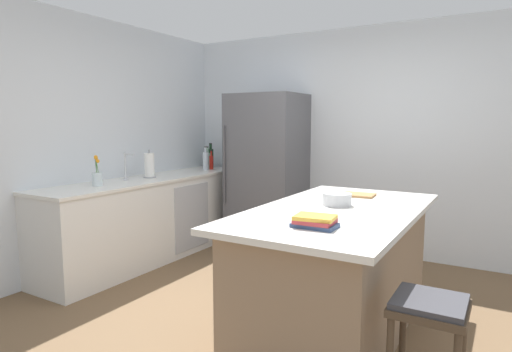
% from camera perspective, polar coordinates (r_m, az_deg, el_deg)
% --- Properties ---
extents(ground_plane, '(7.20, 7.20, 0.00)m').
position_cam_1_polar(ground_plane, '(3.37, 4.06, -19.68)').
color(ground_plane, brown).
extents(wall_rear, '(6.00, 0.10, 2.60)m').
position_cam_1_polar(wall_rear, '(5.13, 15.53, 4.39)').
color(wall_rear, silver).
rests_on(wall_rear, ground_plane).
extents(wall_left, '(0.10, 6.00, 2.60)m').
position_cam_1_polar(wall_left, '(4.65, -23.94, 3.79)').
color(wall_left, silver).
rests_on(wall_left, ground_plane).
extents(counter_run_left, '(0.66, 2.70, 0.91)m').
position_cam_1_polar(counter_run_left, '(4.98, -13.75, -5.42)').
color(counter_run_left, silver).
rests_on(counter_run_left, ground_plane).
extents(kitchen_island, '(1.06, 1.99, 0.91)m').
position_cam_1_polar(kitchen_island, '(3.23, 10.64, -12.11)').
color(kitchen_island, '#8E755B').
rests_on(kitchen_island, ground_plane).
extents(refrigerator, '(0.84, 0.73, 1.86)m').
position_cam_1_polar(refrigerator, '(5.24, 1.47, 0.62)').
color(refrigerator, '#56565B').
rests_on(refrigerator, ground_plane).
extents(bar_stool, '(0.36, 0.36, 0.65)m').
position_cam_1_polar(bar_stool, '(2.43, 21.91, -17.45)').
color(bar_stool, '#473828').
rests_on(bar_stool, ground_plane).
extents(sink_faucet, '(0.15, 0.05, 0.30)m').
position_cam_1_polar(sink_faucet, '(4.72, -16.84, 1.31)').
color(sink_faucet, silver).
rests_on(sink_faucet, counter_run_left).
extents(flower_vase, '(0.10, 0.10, 0.30)m').
position_cam_1_polar(flower_vase, '(4.42, -20.31, -0.11)').
color(flower_vase, silver).
rests_on(flower_vase, counter_run_left).
extents(paper_towel_roll, '(0.14, 0.14, 0.31)m').
position_cam_1_polar(paper_towel_roll, '(4.91, -13.95, 1.34)').
color(paper_towel_roll, gray).
rests_on(paper_towel_roll, counter_run_left).
extents(wine_bottle, '(0.07, 0.07, 0.33)m').
position_cam_1_polar(wine_bottle, '(5.87, -6.03, 2.47)').
color(wine_bottle, '#19381E').
rests_on(wine_bottle, counter_run_left).
extents(gin_bottle, '(0.07, 0.07, 0.29)m').
position_cam_1_polar(gin_bottle, '(5.78, -6.41, 2.12)').
color(gin_bottle, '#8CB79E').
rests_on(gin_bottle, counter_run_left).
extents(hot_sauce_bottle, '(0.05, 0.05, 0.25)m').
position_cam_1_polar(hot_sauce_bottle, '(5.64, -5.95, 1.86)').
color(hot_sauce_bottle, red).
rests_on(hot_sauce_bottle, counter_run_left).
extents(soda_bottle, '(0.07, 0.07, 0.30)m').
position_cam_1_polar(soda_bottle, '(5.57, -6.70, 2.06)').
color(soda_bottle, silver).
rests_on(soda_bottle, counter_run_left).
extents(cookbook_stack, '(0.25, 0.20, 0.07)m').
position_cam_1_polar(cookbook_stack, '(2.54, 7.83, -5.98)').
color(cookbook_stack, '#334770').
rests_on(cookbook_stack, kitchen_island).
extents(mixing_bowl, '(0.21, 0.21, 0.09)m').
position_cam_1_polar(mixing_bowl, '(3.22, 10.68, -3.06)').
color(mixing_bowl, '#B2B5BA').
rests_on(mixing_bowl, kitchen_island).
extents(cutting_board, '(0.36, 0.23, 0.02)m').
position_cam_1_polar(cutting_board, '(3.69, 12.77, -2.41)').
color(cutting_board, '#9E7042').
rests_on(cutting_board, kitchen_island).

